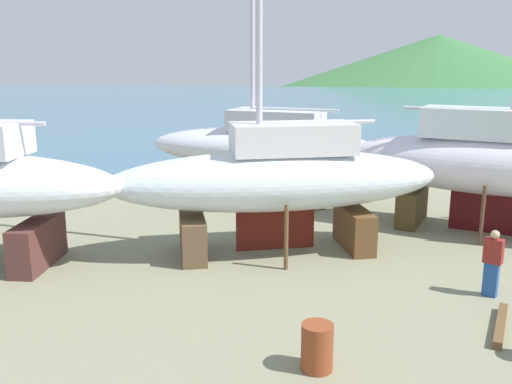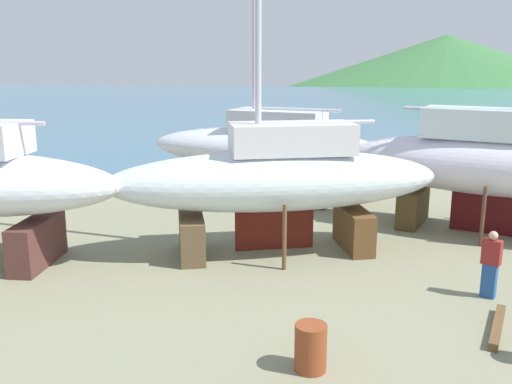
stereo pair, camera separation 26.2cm
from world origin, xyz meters
name	(u,v)px [view 1 (the left image)]	position (x,y,z in m)	size (l,w,h in m)	color
ground_plane	(281,259)	(0.00, -1.46, 0.00)	(45.15, 45.15, 0.00)	gray
sea_water	(320,105)	(0.00, 56.10, 0.00)	(173.22, 92.56, 0.01)	teal
headland_hill	(436,82)	(27.98, 134.67, 0.00)	(140.94, 140.94, 23.17)	#3D7540
sailboat_mid_port	(277,179)	(-0.19, -0.79, 2.29)	(10.38, 5.53, 15.44)	brown
sailboat_far_slipway	(265,147)	(-1.35, 6.29, 2.15)	(10.99, 5.75, 17.41)	#453025
sailboat_small_center	(490,163)	(6.63, 2.13, 2.39)	(10.31, 5.97, 15.52)	#493425
worker	(492,262)	(5.40, -3.40, 0.89)	(0.50, 0.43, 1.71)	#255095
barrel_blue_faded	(317,347)	(1.20, -7.42, 0.46)	(0.61, 0.61, 0.93)	brown
timber_plank_far	(500,325)	(5.15, -5.25, 0.09)	(2.11, 0.19, 0.18)	brown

